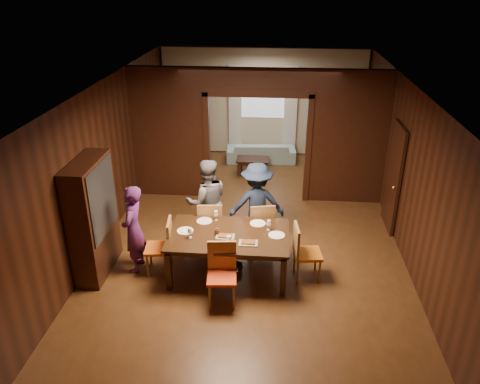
# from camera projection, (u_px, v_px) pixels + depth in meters

# --- Properties ---
(floor) EXTENTS (9.00, 9.00, 0.00)m
(floor) POSITION_uv_depth(u_px,v_px,m) (252.00, 232.00, 9.23)
(floor) COLOR #492D14
(floor) RESTS_ON ground
(ceiling) EXTENTS (5.50, 9.00, 0.02)m
(ceiling) POSITION_uv_depth(u_px,v_px,m) (254.00, 85.00, 8.00)
(ceiling) COLOR silver
(ceiling) RESTS_ON room_walls
(room_walls) EXTENTS (5.52, 9.01, 2.90)m
(room_walls) POSITION_uv_depth(u_px,v_px,m) (258.00, 130.00, 10.29)
(room_walls) COLOR black
(room_walls) RESTS_ON floor
(person_purple) EXTENTS (0.38, 0.57, 1.55)m
(person_purple) POSITION_uv_depth(u_px,v_px,m) (133.00, 229.00, 7.77)
(person_purple) COLOR #4C1E5A
(person_purple) RESTS_ON floor
(person_grey) EXTENTS (0.96, 0.85, 1.66)m
(person_grey) POSITION_uv_depth(u_px,v_px,m) (207.00, 202.00, 8.57)
(person_grey) COLOR #58585F
(person_grey) RESTS_ON floor
(person_navy) EXTENTS (1.12, 0.77, 1.59)m
(person_navy) POSITION_uv_depth(u_px,v_px,m) (257.00, 204.00, 8.57)
(person_navy) COLOR #18233C
(person_navy) RESTS_ON floor
(sofa) EXTENTS (1.88, 0.84, 0.53)m
(sofa) POSITION_uv_depth(u_px,v_px,m) (261.00, 152.00, 12.59)
(sofa) COLOR #9AC3C9
(sofa) RESTS_ON floor
(serving_bowl) EXTENTS (0.35, 0.35, 0.09)m
(serving_bowl) POSITION_uv_depth(u_px,v_px,m) (233.00, 230.00, 7.70)
(serving_bowl) COLOR black
(serving_bowl) RESTS_ON dining_table
(dining_table) EXTENTS (1.98, 1.23, 0.76)m
(dining_table) POSITION_uv_depth(u_px,v_px,m) (229.00, 254.00, 7.82)
(dining_table) COLOR black
(dining_table) RESTS_ON floor
(coffee_table) EXTENTS (0.80, 0.50, 0.40)m
(coffee_table) POSITION_uv_depth(u_px,v_px,m) (253.00, 166.00, 11.83)
(coffee_table) COLOR black
(coffee_table) RESTS_ON floor
(chair_left) EXTENTS (0.49, 0.49, 0.97)m
(chair_left) POSITION_uv_depth(u_px,v_px,m) (159.00, 247.00, 7.82)
(chair_left) COLOR orange
(chair_left) RESTS_ON floor
(chair_right) EXTENTS (0.49, 0.49, 0.97)m
(chair_right) POSITION_uv_depth(u_px,v_px,m) (308.00, 252.00, 7.67)
(chair_right) COLOR #D06813
(chair_right) RESTS_ON floor
(chair_far_l) EXTENTS (0.48, 0.48, 0.97)m
(chair_far_l) POSITION_uv_depth(u_px,v_px,m) (211.00, 224.00, 8.52)
(chair_far_l) COLOR #C17312
(chair_far_l) RESTS_ON floor
(chair_far_r) EXTENTS (0.52, 0.52, 0.97)m
(chair_far_r) POSITION_uv_depth(u_px,v_px,m) (261.00, 225.00, 8.49)
(chair_far_r) COLOR red
(chair_far_r) RESTS_ON floor
(chair_near) EXTENTS (0.48, 0.48, 0.97)m
(chair_near) POSITION_uv_depth(u_px,v_px,m) (222.00, 276.00, 7.07)
(chair_near) COLOR red
(chair_near) RESTS_ON floor
(hutch) EXTENTS (0.40, 1.20, 2.00)m
(hutch) POSITION_uv_depth(u_px,v_px,m) (93.00, 218.00, 7.65)
(hutch) COLOR black
(hutch) RESTS_ON floor
(door_right) EXTENTS (0.06, 0.90, 2.10)m
(door_right) POSITION_uv_depth(u_px,v_px,m) (394.00, 178.00, 9.03)
(door_right) COLOR black
(door_right) RESTS_ON floor
(window_far) EXTENTS (1.20, 0.03, 1.30)m
(window_far) POSITION_uv_depth(u_px,v_px,m) (263.00, 94.00, 12.51)
(window_far) COLOR silver
(window_far) RESTS_ON back_wall
(curtain_left) EXTENTS (0.35, 0.06, 2.40)m
(curtain_left) POSITION_uv_depth(u_px,v_px,m) (235.00, 110.00, 12.72)
(curtain_left) COLOR white
(curtain_left) RESTS_ON back_wall
(curtain_right) EXTENTS (0.35, 0.06, 2.40)m
(curtain_right) POSITION_uv_depth(u_px,v_px,m) (290.00, 111.00, 12.61)
(curtain_right) COLOR white
(curtain_right) RESTS_ON back_wall
(plate_left) EXTENTS (0.27, 0.27, 0.01)m
(plate_left) POSITION_uv_depth(u_px,v_px,m) (185.00, 231.00, 7.74)
(plate_left) COLOR white
(plate_left) RESTS_ON dining_table
(plate_far_l) EXTENTS (0.27, 0.27, 0.01)m
(plate_far_l) POSITION_uv_depth(u_px,v_px,m) (204.00, 221.00, 8.05)
(plate_far_l) COLOR silver
(plate_far_l) RESTS_ON dining_table
(plate_far_r) EXTENTS (0.27, 0.27, 0.01)m
(plate_far_r) POSITION_uv_depth(u_px,v_px,m) (258.00, 223.00, 7.97)
(plate_far_r) COLOR white
(plate_far_r) RESTS_ON dining_table
(plate_right) EXTENTS (0.27, 0.27, 0.01)m
(plate_right) POSITION_uv_depth(u_px,v_px,m) (277.00, 235.00, 7.61)
(plate_right) COLOR white
(plate_right) RESTS_ON dining_table
(plate_near) EXTENTS (0.27, 0.27, 0.01)m
(plate_near) POSITION_uv_depth(u_px,v_px,m) (224.00, 247.00, 7.29)
(plate_near) COLOR silver
(plate_near) RESTS_ON dining_table
(platter_a) EXTENTS (0.30, 0.20, 0.04)m
(platter_a) POSITION_uv_depth(u_px,v_px,m) (225.00, 236.00, 7.56)
(platter_a) COLOR gray
(platter_a) RESTS_ON dining_table
(platter_b) EXTENTS (0.30, 0.20, 0.04)m
(platter_b) POSITION_uv_depth(u_px,v_px,m) (248.00, 242.00, 7.38)
(platter_b) COLOR gray
(platter_b) RESTS_ON dining_table
(wineglass_left) EXTENTS (0.08, 0.08, 0.18)m
(wineglass_left) POSITION_uv_depth(u_px,v_px,m) (190.00, 233.00, 7.51)
(wineglass_left) COLOR white
(wineglass_left) RESTS_ON dining_table
(wineglass_far) EXTENTS (0.08, 0.08, 0.18)m
(wineglass_far) POSITION_uv_depth(u_px,v_px,m) (216.00, 216.00, 8.05)
(wineglass_far) COLOR silver
(wineglass_far) RESTS_ON dining_table
(wineglass_right) EXTENTS (0.08, 0.08, 0.18)m
(wineglass_right) POSITION_uv_depth(u_px,v_px,m) (269.00, 225.00, 7.74)
(wineglass_right) COLOR silver
(wineglass_right) RESTS_ON dining_table
(tumbler) EXTENTS (0.07, 0.07, 0.14)m
(tumbler) POSITION_uv_depth(u_px,v_px,m) (229.00, 240.00, 7.36)
(tumbler) COLOR silver
(tumbler) RESTS_ON dining_table
(condiment_jar) EXTENTS (0.08, 0.08, 0.11)m
(condiment_jar) POSITION_uv_depth(u_px,v_px,m) (217.00, 231.00, 7.63)
(condiment_jar) COLOR #532A13
(condiment_jar) RESTS_ON dining_table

